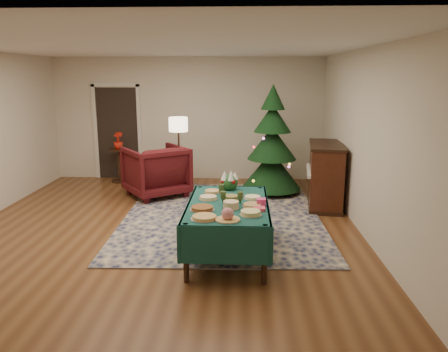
{
  "coord_description": "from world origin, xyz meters",
  "views": [
    {
      "loc": [
        1.21,
        -6.23,
        2.3
      ],
      "look_at": [
        0.96,
        -0.12,
        0.89
      ],
      "focal_mm": 35.0,
      "sensor_mm": 36.0,
      "label": 1
    }
  ],
  "objects_px": {
    "gift_box": "(261,202)",
    "side_table": "(120,166)",
    "floor_lamp": "(178,129)",
    "potted_plant": "(118,144)",
    "armchair": "(156,169)",
    "piano": "(325,176)",
    "christmas_tree": "(272,145)",
    "buffet_table": "(228,214)"
  },
  "relations": [
    {
      "from": "side_table",
      "to": "piano",
      "type": "bearing_deg",
      "value": -21.27
    },
    {
      "from": "floor_lamp",
      "to": "piano",
      "type": "bearing_deg",
      "value": -15.28
    },
    {
      "from": "gift_box",
      "to": "armchair",
      "type": "xyz_separation_m",
      "value": [
        -1.91,
        2.92,
        -0.21
      ]
    },
    {
      "from": "buffet_table",
      "to": "gift_box",
      "type": "height_order",
      "value": "gift_box"
    },
    {
      "from": "buffet_table",
      "to": "piano",
      "type": "relative_size",
      "value": 1.32
    },
    {
      "from": "gift_box",
      "to": "side_table",
      "type": "height_order",
      "value": "gift_box"
    },
    {
      "from": "floor_lamp",
      "to": "christmas_tree",
      "type": "height_order",
      "value": "christmas_tree"
    },
    {
      "from": "christmas_tree",
      "to": "piano",
      "type": "bearing_deg",
      "value": -42.01
    },
    {
      "from": "potted_plant",
      "to": "piano",
      "type": "xyz_separation_m",
      "value": [
        4.19,
        -1.63,
        -0.29
      ]
    },
    {
      "from": "potted_plant",
      "to": "buffet_table",
      "type": "bearing_deg",
      "value": -57.38
    },
    {
      "from": "buffet_table",
      "to": "piano",
      "type": "xyz_separation_m",
      "value": [
        1.67,
        2.3,
        -0.01
      ]
    },
    {
      "from": "armchair",
      "to": "floor_lamp",
      "type": "relative_size",
      "value": 0.72
    },
    {
      "from": "floor_lamp",
      "to": "side_table",
      "type": "xyz_separation_m",
      "value": [
        -1.45,
        0.88,
        -0.93
      ]
    },
    {
      "from": "armchair",
      "to": "potted_plant",
      "type": "bearing_deg",
      "value": -82.26
    },
    {
      "from": "armchair",
      "to": "floor_lamp",
      "type": "bearing_deg",
      "value": 173.02
    },
    {
      "from": "side_table",
      "to": "christmas_tree",
      "type": "relative_size",
      "value": 0.34
    },
    {
      "from": "floor_lamp",
      "to": "christmas_tree",
      "type": "distance_m",
      "value": 1.86
    },
    {
      "from": "armchair",
      "to": "christmas_tree",
      "type": "height_order",
      "value": "christmas_tree"
    },
    {
      "from": "piano",
      "to": "armchair",
      "type": "bearing_deg",
      "value": 170.65
    },
    {
      "from": "buffet_table",
      "to": "floor_lamp",
      "type": "height_order",
      "value": "floor_lamp"
    },
    {
      "from": "buffet_table",
      "to": "christmas_tree",
      "type": "distance_m",
      "value": 3.24
    },
    {
      "from": "christmas_tree",
      "to": "piano",
      "type": "xyz_separation_m",
      "value": [
        0.91,
        -0.82,
        -0.41
      ]
    },
    {
      "from": "armchair",
      "to": "piano",
      "type": "xyz_separation_m",
      "value": [
        3.16,
        -0.52,
        0.01
      ]
    },
    {
      "from": "buffet_table",
      "to": "side_table",
      "type": "distance_m",
      "value": 4.68
    },
    {
      "from": "potted_plant",
      "to": "piano",
      "type": "relative_size",
      "value": 0.27
    },
    {
      "from": "gift_box",
      "to": "floor_lamp",
      "type": "distance_m",
      "value": 3.52
    },
    {
      "from": "buffet_table",
      "to": "armchair",
      "type": "relative_size",
      "value": 1.67
    },
    {
      "from": "armchair",
      "to": "piano",
      "type": "relative_size",
      "value": 0.79
    },
    {
      "from": "floor_lamp",
      "to": "potted_plant",
      "type": "height_order",
      "value": "floor_lamp"
    },
    {
      "from": "side_table",
      "to": "gift_box",
      "type": "bearing_deg",
      "value": -53.91
    },
    {
      "from": "armchair",
      "to": "piano",
      "type": "bearing_deg",
      "value": 135.56
    },
    {
      "from": "buffet_table",
      "to": "side_table",
      "type": "xyz_separation_m",
      "value": [
        -2.52,
        3.94,
        -0.21
      ]
    },
    {
      "from": "buffet_table",
      "to": "christmas_tree",
      "type": "relative_size",
      "value": 0.85
    },
    {
      "from": "armchair",
      "to": "piano",
      "type": "distance_m",
      "value": 3.2
    },
    {
      "from": "gift_box",
      "to": "piano",
      "type": "relative_size",
      "value": 0.08
    },
    {
      "from": "piano",
      "to": "christmas_tree",
      "type": "bearing_deg",
      "value": 137.99
    },
    {
      "from": "buffet_table",
      "to": "gift_box",
      "type": "distance_m",
      "value": 0.47
    },
    {
      "from": "gift_box",
      "to": "potted_plant",
      "type": "height_order",
      "value": "potted_plant"
    },
    {
      "from": "armchair",
      "to": "floor_lamp",
      "type": "distance_m",
      "value": 0.88
    },
    {
      "from": "armchair",
      "to": "gift_box",
      "type": "bearing_deg",
      "value": 88.1
    },
    {
      "from": "potted_plant",
      "to": "christmas_tree",
      "type": "xyz_separation_m",
      "value": [
        3.28,
        -0.81,
        0.12
      ]
    },
    {
      "from": "gift_box",
      "to": "potted_plant",
      "type": "bearing_deg",
      "value": 126.09
    }
  ]
}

